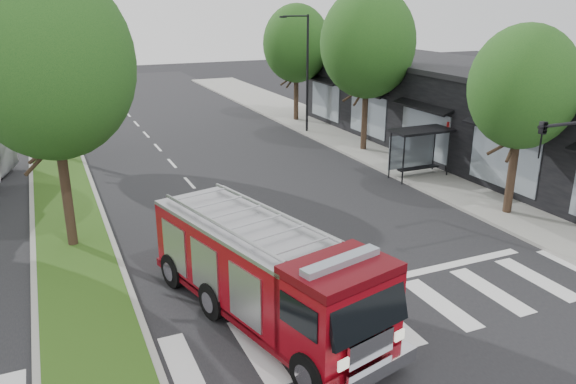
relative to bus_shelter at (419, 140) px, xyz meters
name	(u,v)px	position (x,y,z in m)	size (l,w,h in m)	color
ground	(282,286)	(-11.20, -8.15, -2.04)	(140.00, 140.00, 0.00)	black
sidewalk_right	(415,164)	(1.30, 1.85, -1.96)	(5.00, 80.00, 0.15)	gray
median	(58,165)	(-17.20, 9.85, -1.96)	(3.00, 50.00, 0.15)	gray
storefront_row	(482,116)	(5.80, 1.85, 0.46)	(8.00, 30.00, 5.00)	black
bus_shelter	(419,140)	(0.00, 0.00, 0.00)	(3.20, 1.60, 2.61)	black
tree_right_near	(523,88)	(0.30, -6.15, 3.47)	(4.40, 4.40, 8.05)	black
tree_right_mid	(368,43)	(0.30, 5.85, 4.45)	(5.60, 5.60, 9.72)	black
tree_right_far	(296,44)	(0.30, 15.85, 3.80)	(5.00, 5.00, 8.73)	black
tree_median_near	(49,63)	(-17.20, -2.15, 4.77)	(5.80, 5.80, 10.16)	black
tree_median_far	(41,45)	(-17.20, 11.85, 4.45)	(5.60, 5.60, 9.72)	black
streetlight_right_far	(305,69)	(-0.85, 11.85, 2.44)	(2.11, 0.20, 8.00)	black
fire_engine	(264,272)	(-12.41, -9.67, -0.56)	(4.76, 9.28, 3.09)	#51040A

